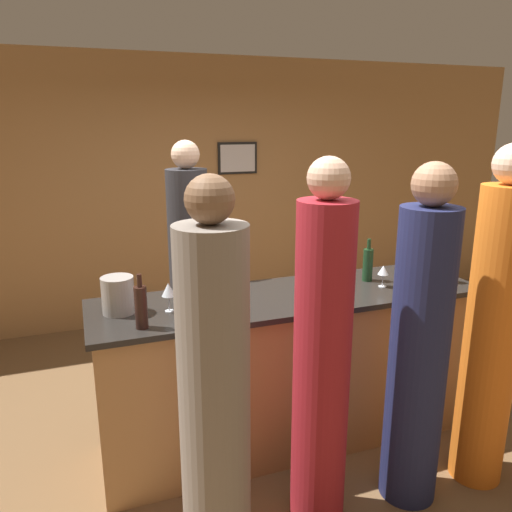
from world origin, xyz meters
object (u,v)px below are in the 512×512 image
(guest_0, at_px, (322,360))
(ice_bucket, at_px, (118,295))
(wine_bottle_2, at_px, (368,264))
(wine_bottle_0, at_px, (443,266))
(guest_2, at_px, (214,393))
(bartender, at_px, (190,285))
(guest_1, at_px, (492,331))
(wine_bottle_1, at_px, (141,306))
(guest_3, at_px, (419,350))

(guest_0, bearing_deg, ice_bucket, 142.01)
(wine_bottle_2, bearing_deg, wine_bottle_0, -23.24)
(ice_bucket, bearing_deg, guest_2, -66.65)
(bartender, distance_m, wine_bottle_2, 1.30)
(guest_1, distance_m, guest_2, 1.66)
(guest_1, height_order, wine_bottle_1, guest_1)
(wine_bottle_0, distance_m, wine_bottle_2, 0.51)
(bartender, distance_m, guest_0, 1.44)
(guest_3, bearing_deg, guest_2, -178.67)
(guest_0, bearing_deg, bartender, 105.58)
(bartender, height_order, guest_2, bartender)
(ice_bucket, bearing_deg, wine_bottle_2, 1.28)
(guest_0, bearing_deg, guest_3, -4.48)
(bartender, relative_size, guest_2, 1.05)
(bartender, distance_m, wine_bottle_0, 1.81)
(guest_0, distance_m, wine_bottle_2, 1.10)
(guest_3, bearing_deg, wine_bottle_2, 77.97)
(guest_0, relative_size, guest_3, 1.02)
(guest_1, bearing_deg, guest_0, 176.93)
(guest_2, distance_m, wine_bottle_1, 0.65)
(guest_3, distance_m, wine_bottle_1, 1.53)
(guest_2, height_order, wine_bottle_2, guest_2)
(guest_1, bearing_deg, wine_bottle_1, 164.70)
(guest_1, height_order, wine_bottle_0, guest_1)
(bartender, relative_size, guest_1, 0.99)
(bartender, bearing_deg, guest_0, 105.58)
(guest_0, height_order, wine_bottle_0, guest_0)
(guest_0, xyz_separation_m, guest_2, (-0.60, -0.07, -0.04))
(guest_0, bearing_deg, wine_bottle_1, 151.22)
(guest_0, distance_m, wine_bottle_0, 1.37)
(guest_2, bearing_deg, wine_bottle_1, 115.18)
(bartender, distance_m, wine_bottle_1, 1.05)
(guest_0, relative_size, guest_2, 1.03)
(wine_bottle_0, distance_m, ice_bucket, 2.17)
(wine_bottle_1, bearing_deg, guest_3, -19.79)
(guest_2, xyz_separation_m, wine_bottle_2, (1.34, 0.85, 0.27))
(guest_1, xyz_separation_m, guest_2, (-1.66, -0.01, -0.06))
(wine_bottle_2, xyz_separation_m, ice_bucket, (-1.69, -0.04, -0.01))
(bartender, height_order, wine_bottle_2, bartender)
(guest_3, distance_m, wine_bottle_0, 0.93)
(ice_bucket, bearing_deg, wine_bottle_1, -70.40)
(bartender, bearing_deg, wine_bottle_0, 153.23)
(wine_bottle_2, bearing_deg, guest_0, -133.84)
(wine_bottle_1, height_order, wine_bottle_2, wine_bottle_1)
(guest_1, xyz_separation_m, wine_bottle_2, (-0.32, 0.83, 0.21))
(wine_bottle_0, xyz_separation_m, wine_bottle_2, (-0.47, 0.20, 0.01))
(guest_1, bearing_deg, ice_bucket, 158.41)
(guest_2, distance_m, wine_bottle_0, 1.94)
(wine_bottle_1, height_order, ice_bucket, wine_bottle_1)
(wine_bottle_0, bearing_deg, ice_bucket, 175.65)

